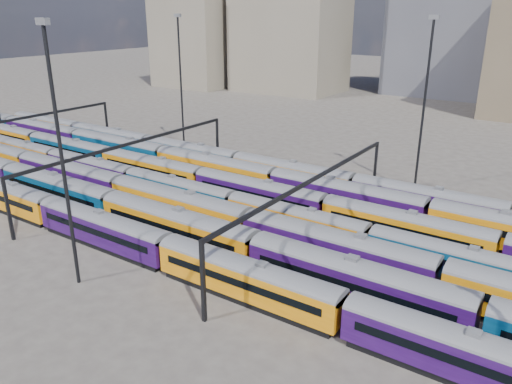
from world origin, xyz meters
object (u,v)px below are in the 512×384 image
Objects in this scene: rake_1 at (355,277)px; rake_2 at (120,187)px; mast_2 at (61,150)px; rake_0 at (345,309)px.

rake_1 is 1.18× the size of rake_2.
rake_1 is at bearing 25.74° from mast_2.
rake_0 is at bearing 14.93° from mast_2.
rake_1 is 37.95m from rake_2.
rake_2 is (-38.98, 10.00, 0.23)m from rake_0.
rake_2 is at bearing 126.83° from mast_2.
rake_2 is 5.16× the size of mast_2.
mast_2 is at bearing -53.17° from rake_2.
rake_1 is (-1.36, 5.00, 0.26)m from rake_0.
rake_2 is 23.97m from mast_2.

